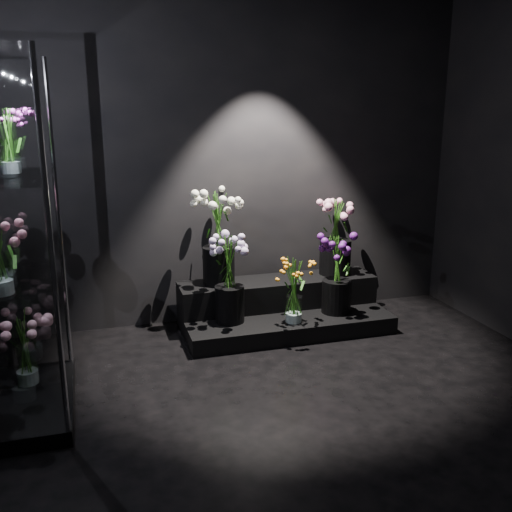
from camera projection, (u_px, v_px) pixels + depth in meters
name	position (u px, v px, depth m)	size (l,w,h in m)	color
floor	(323.00, 431.00, 3.33)	(4.00, 4.00, 0.00)	black
wall_back	(236.00, 159.00, 4.82)	(4.00, 4.00, 0.00)	black
display_riser	(281.00, 307.00, 4.91)	(1.72, 0.77, 0.38)	black
display_case	(6.00, 245.00, 3.27)	(0.58, 0.97, 2.13)	black
bouquet_orange_bells	(294.00, 291.00, 4.55)	(0.29, 0.29, 0.53)	white
bouquet_lilac	(229.00, 274.00, 4.53)	(0.43, 0.43, 0.71)	black
bouquet_purple	(337.00, 271.00, 4.75)	(0.39, 0.39, 0.64)	black
bouquet_cream_roses	(218.00, 233.00, 4.72)	(0.47, 0.47, 0.77)	black
bouquet_pink_roses	(336.00, 234.00, 5.01)	(0.47, 0.47, 0.66)	black
bouquet_case_magenta	(8.00, 138.00, 3.25)	(0.26, 0.26, 0.38)	white
bouquet_case_base_pink	(24.00, 346.00, 3.63)	(0.35, 0.35, 0.49)	white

